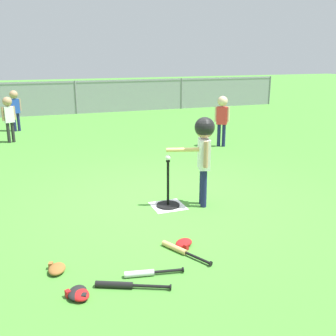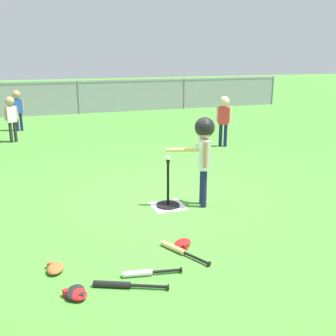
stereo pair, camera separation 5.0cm
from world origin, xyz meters
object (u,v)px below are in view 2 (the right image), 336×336
at_px(batting_tee, 168,199).
at_px(batter_child, 204,144).
at_px(glove_near_bats, 76,294).
at_px(fielder_near_left, 17,105).
at_px(baseball_on_tee, 168,158).
at_px(spare_bat_black, 120,285).
at_px(spare_bat_silver, 144,273).
at_px(glove_by_plate, 55,268).
at_px(glove_tossed_aside, 76,292).
at_px(fielder_deep_center, 11,113).
at_px(fielder_deep_left, 224,114).
at_px(glove_outfield_drop, 183,243).
at_px(spare_bat_wood, 178,250).

bearing_deg(batting_tee, batter_child, -16.08).
bearing_deg(glove_near_bats, fielder_near_left, 93.20).
relative_size(baseball_on_tee, glove_near_bats, 0.29).
bearing_deg(glove_near_bats, spare_bat_black, 1.77).
xyz_separation_m(spare_bat_silver, glove_near_bats, (-0.65, -0.13, 0.01)).
bearing_deg(glove_by_plate, spare_bat_silver, -25.19).
relative_size(spare_bat_silver, glove_tossed_aside, 2.18).
xyz_separation_m(fielder_deep_center, spare_bat_silver, (1.25, -6.71, -0.66)).
distance_m(fielder_deep_left, glove_outfield_drop, 5.01).
bearing_deg(fielder_near_left, glove_tossed_aside, -86.82).
relative_size(fielder_near_left, spare_bat_wood, 1.79).
xyz_separation_m(fielder_near_left, glove_outfield_drop, (1.68, -7.77, -0.67)).
bearing_deg(batting_tee, spare_bat_wood, -105.44).
relative_size(fielder_deep_left, spare_bat_black, 1.76).
xyz_separation_m(baseball_on_tee, spare_bat_wood, (-0.35, -1.27, -0.66)).
distance_m(fielder_deep_left, spare_bat_wood, 5.15).
relative_size(batter_child, glove_by_plate, 4.82).
height_order(batting_tee, spare_bat_silver, batting_tee).
height_order(batting_tee, batter_child, batter_child).
bearing_deg(fielder_deep_left, glove_tossed_aside, -129.65).
bearing_deg(fielder_deep_center, glove_outfield_drop, -73.86).
xyz_separation_m(batting_tee, glove_by_plate, (-1.60, -1.22, -0.07)).
bearing_deg(spare_bat_silver, spare_bat_black, -156.06).
height_order(fielder_deep_left, spare_bat_silver, fielder_deep_left).
relative_size(spare_bat_black, glove_outfield_drop, 2.38).
bearing_deg(glove_outfield_drop, batting_tee, 77.87).
height_order(fielder_near_left, glove_by_plate, fielder_near_left).
bearing_deg(glove_tossed_aside, fielder_near_left, 93.18).
distance_m(spare_bat_silver, spare_bat_wood, 0.57).
bearing_deg(spare_bat_black, baseball_on_tee, 57.55).
height_order(batting_tee, fielder_deep_left, fielder_deep_left).
bearing_deg(glove_near_bats, glove_by_plate, 105.48).
height_order(fielder_deep_center, spare_bat_silver, fielder_deep_center).
xyz_separation_m(spare_bat_black, glove_by_plate, (-0.52, 0.48, 0.01)).
distance_m(fielder_near_left, glove_by_plate, 7.86).
relative_size(batting_tee, baseball_on_tee, 8.88).
xyz_separation_m(fielder_deep_left, glove_near_bats, (-3.89, -4.72, -0.70)).
bearing_deg(glove_tossed_aside, baseball_on_tee, 48.96).
bearing_deg(spare_bat_wood, glove_by_plate, 177.51).
xyz_separation_m(spare_bat_wood, glove_by_plate, (-1.25, 0.05, 0.01)).
distance_m(baseball_on_tee, spare_bat_black, 2.12).
xyz_separation_m(fielder_near_left, spare_bat_black, (0.85, -8.31, -0.68)).
bearing_deg(fielder_deep_center, fielder_deep_left, -25.16).
distance_m(baseball_on_tee, glove_tossed_aside, 2.34).
distance_m(batter_child, spare_bat_black, 2.36).
height_order(glove_near_bats, glove_outfield_drop, same).
height_order(fielder_deep_center, fielder_near_left, fielder_near_left).
xyz_separation_m(spare_bat_silver, glove_tossed_aside, (-0.65, -0.11, 0.01)).
distance_m(glove_tossed_aside, glove_outfield_drop, 1.33).
distance_m(baseball_on_tee, fielder_deep_left, 3.87).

